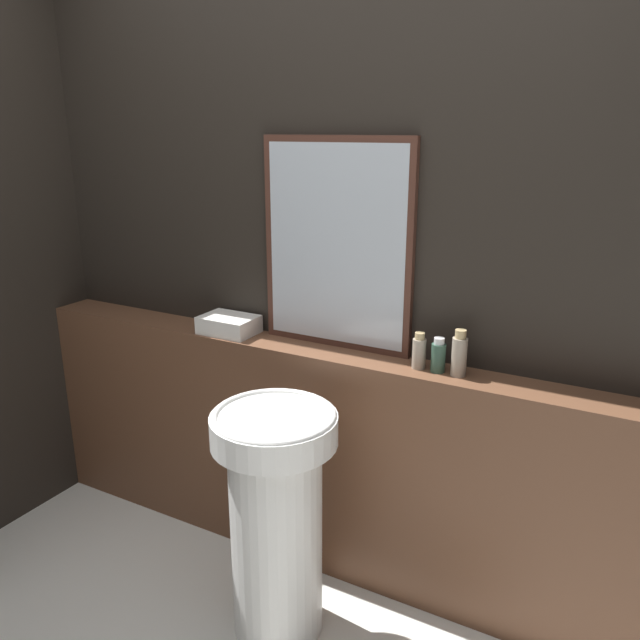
% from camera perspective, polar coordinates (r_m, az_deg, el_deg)
% --- Properties ---
extents(wall_back, '(8.00, 0.06, 2.50)m').
position_cam_1_polar(wall_back, '(2.45, 0.95, 4.97)').
color(wall_back, black).
rests_on(wall_back, ground_plane).
extents(vanity_counter, '(2.72, 0.19, 0.94)m').
position_cam_1_polar(vanity_counter, '(2.62, -0.43, -12.40)').
color(vanity_counter, brown).
rests_on(vanity_counter, ground_plane).
extents(pedestal_sink, '(0.43, 0.43, 0.87)m').
position_cam_1_polar(pedestal_sink, '(2.29, -4.04, -17.28)').
color(pedestal_sink, white).
rests_on(pedestal_sink, ground_plane).
extents(mirror, '(0.61, 0.03, 0.80)m').
position_cam_1_polar(mirror, '(2.36, 1.52, 6.84)').
color(mirror, '#47281E').
rests_on(mirror, vanity_counter).
extents(towel_stack, '(0.23, 0.17, 0.07)m').
position_cam_1_polar(towel_stack, '(2.63, -8.32, -0.42)').
color(towel_stack, silver).
rests_on(towel_stack, vanity_counter).
extents(shampoo_bottle, '(0.05, 0.05, 0.13)m').
position_cam_1_polar(shampoo_bottle, '(2.24, 9.04, -2.89)').
color(shampoo_bottle, gray).
rests_on(shampoo_bottle, vanity_counter).
extents(conditioner_bottle, '(0.05, 0.05, 0.13)m').
position_cam_1_polar(conditioner_bottle, '(2.22, 10.77, -3.26)').
color(conditioner_bottle, '#2D4C3D').
rests_on(conditioner_bottle, vanity_counter).
extents(lotion_bottle, '(0.05, 0.05, 0.17)m').
position_cam_1_polar(lotion_bottle, '(2.20, 12.61, -3.11)').
color(lotion_bottle, gray).
rests_on(lotion_bottle, vanity_counter).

